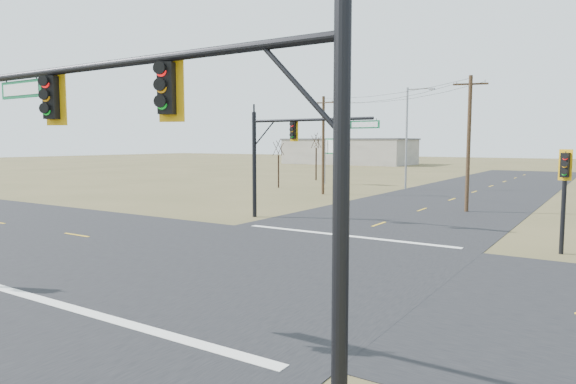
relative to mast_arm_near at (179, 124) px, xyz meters
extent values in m
plane|color=brown|center=(-4.29, 8.79, -5.25)|extent=(320.00, 320.00, 0.00)
cube|color=black|center=(-4.29, 8.79, -5.24)|extent=(160.00, 14.00, 0.02)
cube|color=black|center=(-4.29, 8.79, -5.24)|extent=(14.00, 160.00, 0.02)
cube|color=silver|center=(-4.29, 1.29, -5.22)|extent=(12.00, 0.40, 0.01)
cube|color=silver|center=(-4.29, 16.29, -5.22)|extent=(12.00, 0.40, 0.01)
cylinder|color=black|center=(3.68, 0.00, -1.64)|extent=(0.29, 0.29, 7.21)
cylinder|color=black|center=(-1.47, 0.00, 1.36)|extent=(10.30, 0.19, 0.19)
cube|color=#0D5F34|center=(-5.62, 0.00, 1.01)|extent=(1.80, 0.05, 0.45)
cylinder|color=black|center=(-12.46, 19.36, -1.82)|extent=(0.27, 0.27, 6.85)
cylinder|color=black|center=(-8.30, 19.36, 1.00)|extent=(8.32, 0.18, 0.18)
cube|color=#0D5F34|center=(-4.66, 19.36, 0.65)|extent=(1.80, 0.05, 0.45)
cylinder|color=black|center=(5.63, 17.55, -3.03)|extent=(0.19, 0.19, 4.44)
cylinder|color=#47321E|center=(-1.32, 29.47, -0.49)|extent=(0.27, 0.27, 9.51)
cube|color=#47321E|center=(-1.32, 29.47, 3.66)|extent=(2.26, 0.77, 0.12)
cylinder|color=#47321E|center=(-15.85, 34.83, -0.66)|extent=(0.27, 0.27, 9.18)
cube|color=#47321E|center=(-15.85, 34.83, 3.34)|extent=(2.25, 0.31, 0.12)
cylinder|color=gray|center=(-21.49, 45.47, -2.57)|extent=(0.14, 0.14, 5.35)
cylinder|color=gray|center=(-19.35, 45.47, -2.57)|extent=(0.14, 0.14, 5.35)
cube|color=#0D5F34|center=(-20.42, 45.47, -0.79)|extent=(2.80, 0.70, 1.78)
cylinder|color=gray|center=(-11.11, 44.11, 0.02)|extent=(0.21, 0.21, 10.53)
cylinder|color=gray|center=(-9.84, 44.11, 5.09)|extent=(2.53, 0.13, 0.13)
cube|color=gray|center=(-8.58, 44.11, 4.99)|extent=(0.61, 0.35, 0.19)
cylinder|color=black|center=(-23.39, 38.50, -3.48)|extent=(0.17, 0.17, 3.54)
cylinder|color=black|center=(-25.40, 50.26, -3.13)|extent=(0.20, 0.20, 4.24)
cube|color=#ABA498|center=(-44.29, 98.79, -2.50)|extent=(28.00, 14.00, 5.50)
camera|label=1|loc=(7.53, -7.61, -0.37)|focal=32.00mm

